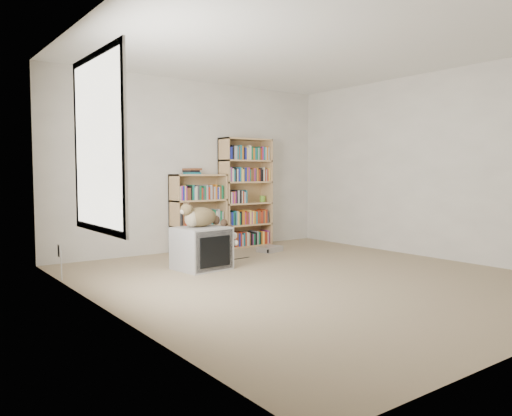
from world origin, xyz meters
TOP-DOWN VIEW (x-y plane):
  - floor at (0.00, 0.00)m, footprint 4.50×5.00m
  - wall_back at (0.00, 2.50)m, footprint 4.50×0.02m
  - wall_left at (-2.25, 0.00)m, footprint 0.02×5.00m
  - wall_right at (2.25, 0.00)m, footprint 0.02×5.00m
  - ceiling at (0.00, 0.00)m, footprint 4.50×5.00m
  - window at (-2.24, 0.20)m, footprint 0.02×1.22m
  - crt_tv at (-0.70, 1.14)m, footprint 0.63×0.58m
  - cat at (-0.63, 1.16)m, footprint 0.67×0.47m
  - bookcase_tall at (0.81, 2.36)m, footprint 0.84×0.30m
  - bookcase_short at (-0.04, 2.36)m, footprint 0.82×0.30m
  - book_stack at (-0.16, 2.35)m, footprint 0.20×0.27m
  - green_mug at (1.13, 2.34)m, footprint 0.09×0.09m
  - framed_print at (0.81, 2.44)m, footprint 0.15×0.05m
  - dvd_player at (0.78, 1.69)m, footprint 0.40×0.33m
  - wall_outlet at (-2.24, 1.48)m, footprint 0.01×0.08m
  - floor_cables at (-0.16, 1.49)m, footprint 1.20×0.70m

SIDE VIEW (x-z plane):
  - floor at x=0.00m, z-range -0.01..0.01m
  - floor_cables at x=-0.16m, z-range 0.00..0.01m
  - dvd_player at x=0.78m, z-range 0.00..0.08m
  - crt_tv at x=-0.70m, z-range 0.00..0.50m
  - wall_outlet at x=-2.24m, z-range 0.26..0.39m
  - bookcase_short at x=-0.04m, z-range -0.05..1.08m
  - cat at x=-0.63m, z-range 0.33..0.85m
  - green_mug at x=1.13m, z-range 0.69..0.79m
  - framed_print at x=0.81m, z-range 0.69..0.88m
  - bookcase_tall at x=0.81m, z-range -0.04..1.64m
  - book_stack at x=-0.16m, z-range 1.13..1.22m
  - wall_back at x=0.00m, z-range 0.00..2.50m
  - wall_left at x=-2.25m, z-range 0.00..2.50m
  - wall_right at x=2.25m, z-range 0.00..2.50m
  - window at x=-2.24m, z-range 0.64..2.16m
  - ceiling at x=0.00m, z-range 2.49..2.51m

